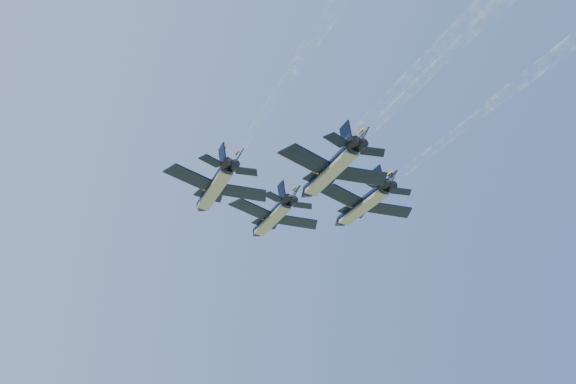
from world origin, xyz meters
TOP-DOWN VIEW (x-y plane):
  - jet_lead at (5.61, 12.58)m, footprint 13.98×19.23m
  - jet_left at (-9.09, 6.08)m, footprint 13.98×19.23m
  - jet_right at (12.53, -0.85)m, footprint 13.98×19.23m
  - jet_slot at (-0.81, -8.66)m, footprint 13.98×19.23m

SIDE VIEW (x-z plane):
  - jet_lead at x=5.61m, z-range 91.59..96.27m
  - jet_left at x=-9.09m, z-range 91.59..96.27m
  - jet_right at x=12.53m, z-range 91.59..96.27m
  - jet_slot at x=-0.81m, z-range 91.59..96.27m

